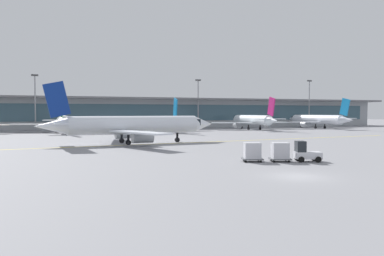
# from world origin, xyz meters

# --- Properties ---
(ground_plane) EXTENTS (400.00, 400.00, 0.00)m
(ground_plane) POSITION_xyz_m (0.00, 0.00, 0.00)
(ground_plane) COLOR gray
(taxiway_centreline_stripe) EXTENTS (109.44, 11.85, 0.01)m
(taxiway_centreline_stripe) POSITION_xyz_m (-6.07, 32.81, 0.00)
(taxiway_centreline_stripe) COLOR yellow
(taxiway_centreline_stripe) RESTS_ON ground_plane
(terminal_concourse) EXTENTS (196.45, 11.00, 9.60)m
(terminal_concourse) POSITION_xyz_m (0.00, 92.99, 4.92)
(terminal_concourse) COLOR #9EA3A8
(terminal_concourse) RESTS_ON ground_plane
(gate_airplane_2) EXTENTS (25.66, 27.61, 9.15)m
(gate_airplane_2) POSITION_xyz_m (-16.42, 75.81, 2.74)
(gate_airplane_2) COLOR white
(gate_airplane_2) RESTS_ON ground_plane
(gate_airplane_3) EXTENTS (24.01, 25.82, 8.56)m
(gate_airplane_3) POSITION_xyz_m (9.15, 71.45, 2.57)
(gate_airplane_3) COLOR white
(gate_airplane_3) RESTS_ON ground_plane
(gate_airplane_4) EXTENTS (25.68, 27.59, 9.15)m
(gate_airplane_4) POSITION_xyz_m (35.45, 72.35, 2.74)
(gate_airplane_4) COLOR white
(gate_airplane_4) RESTS_ON ground_plane
(gate_airplane_5) EXTENTS (25.59, 27.64, 9.15)m
(gate_airplane_5) POSITION_xyz_m (58.44, 72.69, 2.74)
(gate_airplane_5) COLOR silver
(gate_airplane_5) RESTS_ON ground_plane
(taxiing_regional_jet) EXTENTS (29.09, 26.90, 9.63)m
(taxiing_regional_jet) POSITION_xyz_m (-6.44, 34.77, 2.89)
(taxiing_regional_jet) COLOR silver
(taxiing_regional_jet) RESTS_ON ground_plane
(baggage_tug) EXTENTS (2.91, 2.28, 2.10)m
(baggage_tug) POSITION_xyz_m (6.04, 7.18, 0.89)
(baggage_tug) COLOR silver
(baggage_tug) RESTS_ON ground_plane
(cargo_dolly_lead) EXTENTS (2.51, 2.20, 1.94)m
(cargo_dolly_lead) POSITION_xyz_m (3.59, 8.03, 1.05)
(cargo_dolly_lead) COLOR #595B60
(cargo_dolly_lead) RESTS_ON ground_plane
(cargo_dolly_trailing) EXTENTS (2.51, 2.20, 1.94)m
(cargo_dolly_trailing) POSITION_xyz_m (0.92, 8.95, 1.05)
(cargo_dolly_trailing) COLOR #595B60
(cargo_dolly_trailing) RESTS_ON ground_plane
(apron_light_mast_1) EXTENTS (1.80, 0.36, 15.33)m
(apron_light_mast_1) POSITION_xyz_m (-23.63, 85.82, 8.36)
(apron_light_mast_1) COLOR gray
(apron_light_mast_1) RESTS_ON ground_plane
(apron_light_mast_2) EXTENTS (1.80, 0.36, 15.43)m
(apron_light_mast_2) POSITION_xyz_m (24.02, 86.91, 8.41)
(apron_light_mast_2) COLOR gray
(apron_light_mast_2) RESTS_ON ground_plane
(apron_light_mast_3) EXTENTS (1.80, 0.36, 16.24)m
(apron_light_mast_3) POSITION_xyz_m (64.86, 85.48, 8.82)
(apron_light_mast_3) COLOR gray
(apron_light_mast_3) RESTS_ON ground_plane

